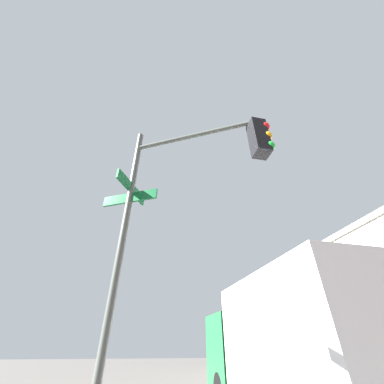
{
  "coord_description": "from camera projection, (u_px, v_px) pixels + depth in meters",
  "views": [
    {
      "loc": [
        -3.24,
        -6.87,
        1.76
      ],
      "look_at": [
        -6.35,
        -6.22,
        3.89
      ],
      "focal_mm": 21.71,
      "sensor_mm": 36.0,
      "label": 1
    }
  ],
  "objects": [
    {
      "name": "traffic_signal_near",
      "position": [
        187.0,
        189.0,
        4.07
      ],
      "size": [
        1.8,
        2.91,
        5.79
      ],
      "color": "#474C47",
      "rests_on": "ground_plane"
    },
    {
      "name": "box_truck_second",
      "position": [
        282.0,
        340.0,
        7.19
      ],
      "size": [
        8.09,
        2.65,
        3.62
      ],
      "color": "#19592D",
      "rests_on": "ground_plane"
    }
  ]
}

